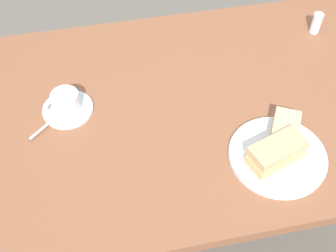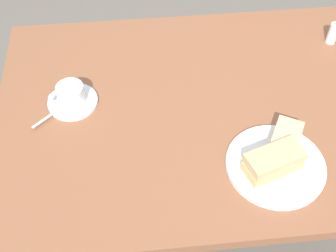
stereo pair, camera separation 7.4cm
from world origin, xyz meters
TOP-DOWN VIEW (x-y plane):
  - ground_plane at (0.00, 0.00)m, footprint 6.00×6.00m
  - dining_table at (0.00, 0.00)m, footprint 1.26×0.84m
  - sandwich_plate at (0.11, -0.23)m, footprint 0.25×0.25m
  - sandwich_front at (0.10, -0.24)m, footprint 0.16×0.11m
  - sandwich_back at (0.14, -0.19)m, footprint 0.13×0.16m
  - coffee_saucer at (-0.41, 0.05)m, footprint 0.14×0.14m
  - coffee_cup at (-0.41, 0.05)m, footprint 0.10×0.08m
  - spoon at (-0.47, -0.00)m, footprint 0.08×0.07m
  - salt_shaker at (0.42, 0.23)m, footprint 0.03×0.03m

SIDE VIEW (x-z plane):
  - ground_plane at x=0.00m, z-range 0.00..0.00m
  - dining_table at x=0.00m, z-range 0.26..0.97m
  - coffee_saucer at x=-0.41m, z-range 0.70..0.71m
  - sandwich_plate at x=0.11m, z-range 0.70..0.72m
  - spoon at x=-0.47m, z-range 0.71..0.72m
  - salt_shaker at x=0.42m, z-range 0.70..0.77m
  - sandwich_back at x=0.14m, z-range 0.72..0.77m
  - coffee_cup at x=-0.41m, z-range 0.72..0.77m
  - sandwich_front at x=0.10m, z-range 0.72..0.78m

